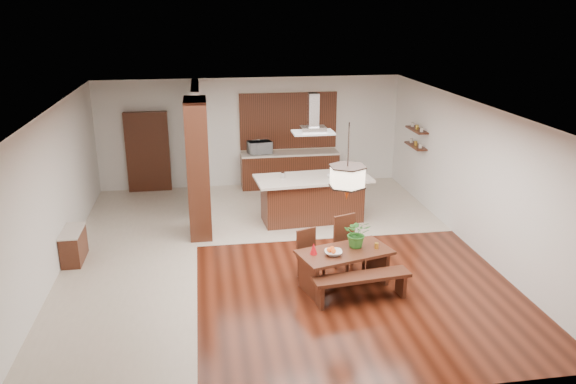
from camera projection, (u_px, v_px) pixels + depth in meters
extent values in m
plane|color=#331209|center=(273.00, 252.00, 11.16)|extent=(9.00, 9.00, 0.00)
cube|color=white|center=(272.00, 107.00, 10.24)|extent=(8.00, 9.00, 0.04)
cube|color=silver|center=(251.00, 133.00, 14.92)|extent=(8.00, 0.04, 2.90)
cube|color=silver|center=(322.00, 298.00, 6.48)|extent=(8.00, 0.04, 2.90)
cube|color=silver|center=(53.00, 193.00, 10.12)|extent=(0.04, 9.00, 2.90)
cube|color=silver|center=(469.00, 174.00, 11.29)|extent=(0.04, 9.00, 2.90)
cube|color=beige|center=(131.00, 261.00, 10.76)|extent=(2.50, 9.00, 0.01)
cube|color=beige|center=(311.00, 206.00, 13.69)|extent=(5.50, 4.00, 0.01)
cube|color=#3F1F0F|center=(272.00, 108.00, 10.25)|extent=(8.00, 9.00, 0.02)
cube|color=#32170E|center=(198.00, 169.00, 11.62)|extent=(0.45, 1.00, 2.90)
cube|color=silver|center=(198.00, 145.00, 13.59)|extent=(0.18, 2.40, 2.90)
cube|color=#32170E|center=(74.00, 246.00, 10.69)|extent=(0.37, 0.88, 0.63)
cube|color=#32170E|center=(148.00, 152.00, 14.56)|extent=(1.10, 0.20, 2.10)
cube|color=#32170E|center=(290.00, 170.00, 15.10)|extent=(2.60, 0.60, 0.90)
cube|color=beige|center=(290.00, 153.00, 14.95)|extent=(2.60, 0.62, 0.05)
cube|color=olive|center=(288.00, 121.00, 14.94)|extent=(2.60, 0.08, 1.50)
cube|color=#32170E|center=(416.00, 146.00, 13.72)|extent=(0.26, 0.90, 0.04)
cube|color=#32170E|center=(417.00, 130.00, 13.59)|extent=(0.26, 0.90, 0.04)
cube|color=#32170E|center=(345.00, 252.00, 9.64)|extent=(1.74, 1.19, 0.05)
cube|color=#32170E|center=(309.00, 277.00, 9.48)|extent=(0.24, 0.63, 0.61)
cube|color=#32170E|center=(378.00, 263.00, 10.01)|extent=(0.24, 0.63, 0.61)
imported|color=#2C6E24|center=(357.00, 233.00, 9.72)|extent=(0.54, 0.49, 0.51)
imported|color=beige|center=(333.00, 253.00, 9.47)|extent=(0.33, 0.33, 0.07)
cone|color=red|center=(314.00, 249.00, 9.48)|extent=(0.15, 0.15, 0.20)
cylinder|color=gold|center=(377.00, 246.00, 9.71)|extent=(0.08, 0.08, 0.10)
cube|color=#32170E|center=(312.00, 200.00, 12.65)|extent=(2.26, 0.98, 0.99)
cube|color=beige|center=(313.00, 178.00, 12.43)|extent=(2.61, 1.28, 0.06)
imported|color=white|center=(330.00, 176.00, 12.40)|extent=(0.11, 0.11, 0.09)
imported|color=silver|center=(260.00, 147.00, 14.77)|extent=(0.67, 0.53, 0.33)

